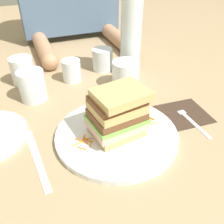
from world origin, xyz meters
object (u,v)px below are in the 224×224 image
Objects in this scene: fork at (189,117)px; empty_tumbler_2 at (102,59)px; empty_tumbler_1 at (23,71)px; juice_glass at (126,75)px; sandwich at (117,113)px; water_bottle at (131,31)px; knife at (38,160)px; empty_tumbler_3 at (32,85)px; empty_tumbler_0 at (71,71)px; main_plate at (117,135)px; napkin_dark at (184,114)px.

empty_tumbler_2 is at bearing 106.83° from fork.
juice_glass is at bearing -25.23° from empty_tumbler_1.
sandwich reaches higher than empty_tumbler_2.
water_bottle is at bearing 57.12° from juice_glass.
empty_tumbler_2 is at bearing 0.18° from empty_tumbler_1.
fork reaches higher than knife.
knife is 0.64× the size of water_bottle.
fork is at bearing -34.69° from empty_tumbler_3.
fork is at bearing -83.98° from water_bottle.
fork is at bearing -54.33° from empty_tumbler_0.
empty_tumbler_0 is 0.81× the size of empty_tumbler_1.
empty_tumbler_2 is (-0.11, 0.36, 0.03)m from fork.
empty_tumbler_3 is (-0.25, -0.11, 0.01)m from empty_tumbler_2.
fork is 2.20× the size of empty_tumbler_2.
fork is (0.20, -0.00, -0.00)m from main_plate.
main_plate is 0.25m from juice_glass.
sandwich is at bearing -118.75° from juice_glass.
main_plate is 2.16× the size of sandwich.
juice_glass is 0.28m from empty_tumbler_3.
fork is (0.00, -0.02, 0.00)m from napkin_dark.
empty_tumbler_3 is at bearing -151.94° from empty_tumbler_0.
water_bottle reaches higher than empty_tumbler_0.
sandwich reaches higher than fork.
empty_tumbler_1 reaches higher than empty_tumbler_0.
water_bottle reaches higher than main_plate.
empty_tumbler_3 is at bearing -171.41° from water_bottle.
sandwich is 1.07× the size of napkin_dark.
empty_tumbler_1 is 0.27m from empty_tumbler_2.
empty_tumbler_3 is (-0.13, -0.07, 0.01)m from empty_tumbler_0.
main_plate is 4.13× the size of empty_tumbler_0.
juice_glass is at bearing -34.30° from empty_tumbler_0.
knife is 2.65× the size of empty_tumbler_2.
main_plate is at bearing 179.05° from fork.
fork is 0.52m from empty_tumbler_1.
empty_tumbler_1 is (-0.38, 0.34, 0.04)m from napkin_dark.
main_plate is 0.37m from empty_tumbler_2.
empty_tumbler_0 is (-0.20, 0.02, -0.11)m from water_bottle.
sandwich reaches higher than empty_tumbler_0.
sandwich is 0.37m from empty_tumbler_2.
napkin_dark is 0.36m from empty_tumbler_2.
fork is at bearing 0.84° from knife.
knife is at bearing -175.90° from napkin_dark.
empty_tumbler_3 is (-0.16, 0.25, 0.04)m from main_plate.
empty_tumbler_3 reaches higher than knife.
juice_glass is 0.33m from empty_tumbler_1.
main_plate is at bearing -174.69° from napkin_dark.
main_plate is at bearing -63.90° from empty_tumbler_1.
knife is at bearing -177.29° from sandwich.
napkin_dark is at bearing 4.10° from knife.
water_bottle reaches higher than fork.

